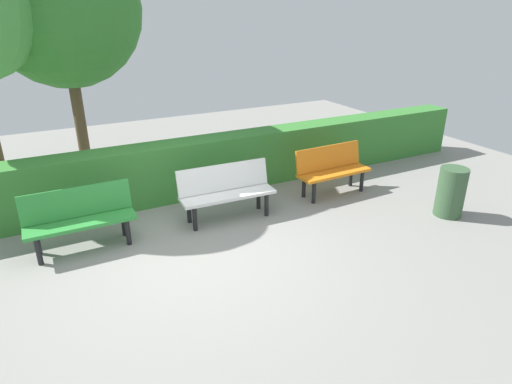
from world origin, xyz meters
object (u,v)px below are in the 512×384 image
Objects in this scene: bench_orange at (332,168)px; bench_green at (80,216)px; bench_white at (226,190)px; tree_near at (62,9)px; trash_bin at (451,192)px.

bench_orange is 4.28m from bench_green.
bench_white is 2.18m from bench_green.
bench_green is (2.18, -0.06, -0.00)m from bench_white.
bench_orange is at bearing 141.32° from tree_near.
bench_white is (2.10, 0.05, 0.00)m from bench_orange.
bench_orange is at bearing 179.96° from bench_green.
bench_orange and bench_green have the same top height.
bench_white reaches higher than trash_bin.
bench_green is 4.04m from tree_near.
tree_near is 7.34m from trash_bin.
trash_bin is at bearing 123.12° from bench_orange.
trash_bin is at bearing 163.19° from bench_green.
bench_orange reaches higher than trash_bin.
bench_orange is 2.00m from trash_bin.
tree_near is 5.57× the size of trash_bin.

